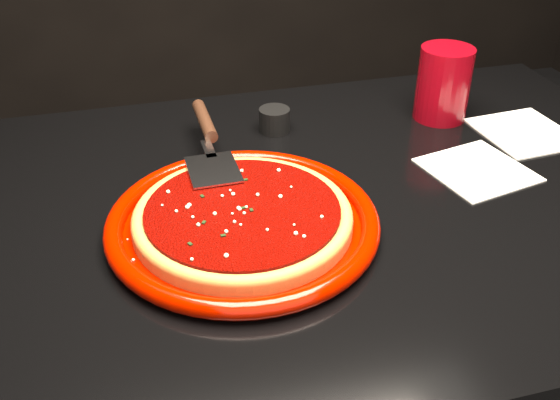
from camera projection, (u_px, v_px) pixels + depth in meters
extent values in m
cube|color=black|center=(312.00, 370.00, 1.13)|extent=(1.20, 0.80, 0.75)
cylinder|color=#830900|center=(243.00, 222.00, 0.84)|extent=(0.42, 0.42, 0.03)
cylinder|color=olive|center=(243.00, 219.00, 0.84)|extent=(0.34, 0.34, 0.01)
torus|color=olive|center=(243.00, 215.00, 0.84)|extent=(0.34, 0.34, 0.02)
cylinder|color=#600300|center=(243.00, 211.00, 0.84)|extent=(0.30, 0.30, 0.01)
cylinder|color=maroon|center=(443.00, 84.00, 1.11)|extent=(0.12, 0.12, 0.13)
cube|color=silver|center=(477.00, 170.00, 0.99)|extent=(0.17, 0.17, 0.00)
cube|color=silver|center=(525.00, 132.00, 1.09)|extent=(0.16, 0.17, 0.00)
cylinder|color=black|center=(274.00, 120.00, 1.09)|extent=(0.07, 0.07, 0.04)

